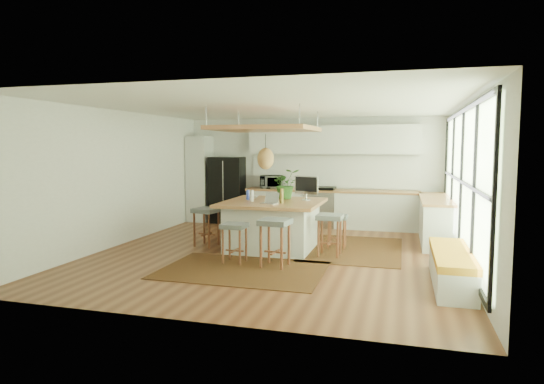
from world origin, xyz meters
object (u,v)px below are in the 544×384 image
(stool_right_front, at_px, (330,237))
(microwave, at_px, (272,180))
(monitor, at_px, (306,187))
(island_plant, at_px, (286,187))
(island, at_px, (273,225))
(laptop, at_px, (269,197))
(stool_right_back, at_px, (337,230))
(stool_near_right, at_px, (275,246))
(stool_near_left, at_px, (235,242))
(fridge, at_px, (227,187))
(stool_left_side, at_px, (207,228))

(stool_right_front, height_order, microwave, microwave)
(monitor, distance_m, island_plant, 0.47)
(island, bearing_deg, laptop, -83.88)
(laptop, bearing_deg, stool_right_back, 51.43)
(island, distance_m, stool_near_right, 1.41)
(stool_near_left, bearing_deg, island, 75.66)
(island_plant, bearing_deg, island, -106.91)
(island, xyz_separation_m, stool_right_back, (1.20, 0.36, -0.11))
(island_plant, bearing_deg, monitor, -17.48)
(stool_near_left, distance_m, microwave, 4.09)
(island_plant, bearing_deg, microwave, 112.57)
(island_plant, bearing_deg, stool_right_front, -38.07)
(island, distance_m, stool_right_back, 1.26)
(island, xyz_separation_m, stool_near_right, (0.41, -1.34, -0.11))
(fridge, distance_m, microwave, 1.23)
(monitor, relative_size, island_plant, 0.87)
(stool_near_right, height_order, monitor, monitor)
(stool_right_back, distance_m, monitor, 1.03)
(fridge, distance_m, stool_right_front, 4.47)
(stool_left_side, bearing_deg, stool_right_front, -4.55)
(island, relative_size, laptop, 5.87)
(stool_near_right, relative_size, stool_right_back, 1.21)
(stool_left_side, bearing_deg, laptop, -11.55)
(fridge, relative_size, island_plant, 2.84)
(fridge, relative_size, stool_left_side, 2.24)
(fridge, height_order, stool_right_back, fridge)
(stool_right_front, xyz_separation_m, island_plant, (-1.02, 0.80, 0.81))
(stool_right_front, height_order, stool_right_back, stool_right_front)
(fridge, bearing_deg, laptop, -59.76)
(fridge, relative_size, stool_right_back, 2.61)
(stool_right_front, bearing_deg, laptop, -175.67)
(fridge, xyz_separation_m, island, (2.01, -2.76, -0.46))
(stool_near_right, xyz_separation_m, monitor, (0.18, 1.66, 0.83))
(island, height_order, island_plant, island_plant)
(stool_near_left, distance_m, stool_left_side, 1.52)
(stool_left_side, relative_size, microwave, 1.29)
(stool_near_left, height_order, island_plant, island_plant)
(monitor, bearing_deg, stool_left_side, -149.20)
(fridge, xyz_separation_m, laptop, (2.06, -3.18, 0.12))
(stool_left_side, xyz_separation_m, laptop, (1.39, -0.28, 0.70))
(stool_near_right, relative_size, monitor, 1.52)
(stool_near_right, xyz_separation_m, stool_right_back, (0.79, 1.70, 0.00))
(fridge, bearing_deg, island_plant, -49.53)
(stool_left_side, distance_m, laptop, 1.58)
(island, bearing_deg, fridge, 126.12)
(stool_near_left, relative_size, stool_near_right, 0.85)
(stool_right_back, bearing_deg, island, -163.44)
(fridge, bearing_deg, microwave, -4.80)
(island, height_order, monitor, monitor)
(island, height_order, stool_right_back, island)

